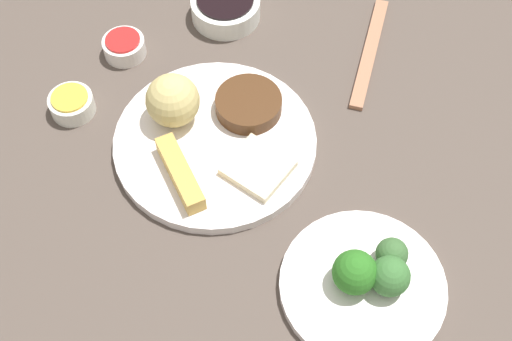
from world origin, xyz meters
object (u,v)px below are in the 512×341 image
(broccoli_plate, at_px, (362,286))
(chopsticks_pair, at_px, (370,52))
(main_plate, at_px, (216,146))
(sauce_ramekin_hot_mustard, at_px, (72,104))
(sauce_ramekin_sweet_and_sour, at_px, (124,47))
(soy_sauce_bowl, at_px, (226,9))

(broccoli_plate, bearing_deg, chopsticks_pair, -152.79)
(main_plate, height_order, sauce_ramekin_hot_mustard, sauce_ramekin_hot_mustard)
(sauce_ramekin_sweet_and_sour, relative_size, chopsticks_pair, 0.28)
(broccoli_plate, xyz_separation_m, sauce_ramekin_hot_mustard, (-0.01, -0.48, 0.01))
(chopsticks_pair, bearing_deg, soy_sauce_bowl, -76.06)
(main_plate, relative_size, chopsticks_pair, 1.25)
(sauce_ramekin_hot_mustard, bearing_deg, main_plate, 105.64)
(main_plate, height_order, broccoli_plate, main_plate)
(sauce_ramekin_sweet_and_sour, relative_size, sauce_ramekin_hot_mustard, 1.00)
(soy_sauce_bowl, bearing_deg, sauce_ramekin_hot_mustard, -14.94)
(main_plate, bearing_deg, soy_sauce_bowl, -147.87)
(soy_sauce_bowl, distance_m, sauce_ramekin_hot_mustard, 0.29)
(main_plate, bearing_deg, sauce_ramekin_hot_mustard, -74.36)
(sauce_ramekin_sweet_and_sour, height_order, chopsticks_pair, sauce_ramekin_sweet_and_sour)
(soy_sauce_bowl, xyz_separation_m, sauce_ramekin_hot_mustard, (0.28, -0.07, -0.00))
(soy_sauce_bowl, distance_m, chopsticks_pair, 0.24)
(main_plate, distance_m, soy_sauce_bowl, 0.26)
(broccoli_plate, xyz_separation_m, soy_sauce_bowl, (-0.29, -0.41, 0.01))
(sauce_ramekin_hot_mustard, bearing_deg, soy_sauce_bowl, 165.06)
(broccoli_plate, bearing_deg, main_plate, -104.52)
(main_plate, bearing_deg, sauce_ramekin_sweet_and_sour, -107.19)
(sauce_ramekin_sweet_and_sour, bearing_deg, chopsticks_pair, 123.61)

